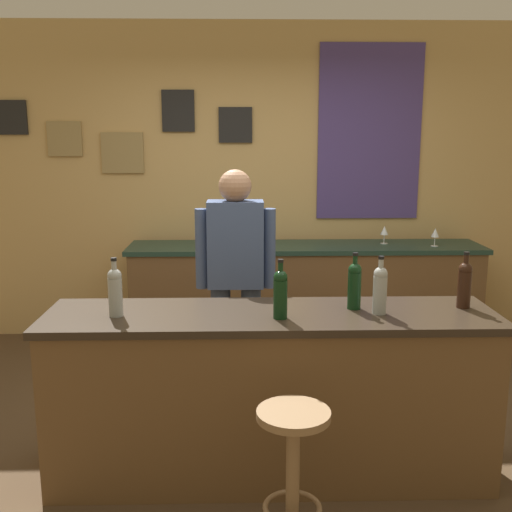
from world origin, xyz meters
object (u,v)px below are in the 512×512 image
bartender (236,275)px  wine_bottle_d (380,288)px  wine_bottle_a (115,290)px  wine_bottle_b (280,292)px  wine_bottle_e (465,283)px  wine_glass_a (384,231)px  bar_stool (293,458)px  wine_glass_b (435,233)px  wine_bottle_c (354,284)px  coffee_mug (206,241)px

bartender → wine_bottle_d: bartender is taller
wine_bottle_a → wine_bottle_b: (0.84, -0.06, 0.00)m
wine_bottle_e → wine_glass_a: wine_bottle_e is taller
bar_stool → wine_bottle_a: (-0.86, 0.61, 0.60)m
wine_bottle_a → wine_glass_b: (2.29, 2.01, -0.05)m
wine_bottle_c → wine_bottle_e: bearing=0.5°
wine_bottle_a → bartender: bearing=54.1°
wine_bottle_a → wine_glass_a: 2.85m
wine_bottle_e → wine_glass_b: wine_bottle_e is taller
wine_glass_b → coffee_mug: wine_glass_b is taller
bar_stool → wine_glass_a: wine_glass_a is taller
wine_bottle_d → wine_bottle_e: bearing=11.8°
bartender → wine_glass_b: (1.68, 1.17, 0.07)m
wine_bottle_b → wine_glass_b: size_ratio=1.97×
bartender → wine_bottle_e: bearing=-30.6°
wine_bottle_a → wine_bottle_b: size_ratio=1.00×
bar_stool → wine_bottle_d: wine_bottle_d is taller
wine_glass_a → coffee_mug: bearing=-176.2°
wine_bottle_b → wine_bottle_e: same height
wine_bottle_c → coffee_mug: 2.14m
wine_bottle_a → wine_bottle_b: bearing=-4.0°
wine_bottle_a → wine_glass_a: (1.89, 2.14, -0.05)m
wine_bottle_b → wine_bottle_c: 0.44m
bar_stool → wine_bottle_e: wine_bottle_e is taller
bar_stool → bartender: bearing=100.1°
bartender → wine_bottle_a: bearing=-125.9°
wine_bottle_b → coffee_mug: (-0.49, 2.10, -0.11)m
wine_bottle_d → wine_glass_b: wine_bottle_d is taller
bar_stool → wine_bottle_c: (0.38, 0.71, 0.60)m
wine_bottle_e → wine_glass_b: size_ratio=1.97×
wine_bottle_b → wine_bottle_c: size_ratio=1.00×
bar_stool → wine_bottle_b: bearing=92.4°
bar_stool → wine_bottle_d: bearing=51.2°
bar_stool → wine_bottle_b: 0.81m
wine_glass_b → bartender: bearing=-145.2°
wine_glass_a → wine_glass_b: bearing=-18.0°
wine_bottle_c → wine_bottle_d: size_ratio=1.00×
wine_bottle_e → wine_glass_b: (0.45, 1.90, -0.05)m
wine_bottle_c → wine_glass_b: (1.05, 1.91, -0.05)m
coffee_mug → wine_bottle_b: bearing=-76.8°
wine_glass_a → bartender: bearing=-134.6°
bartender → wine_bottle_e: size_ratio=5.29×
wine_bottle_d → wine_glass_a: size_ratio=1.97×
bar_stool → wine_bottle_d: size_ratio=2.22×
wine_bottle_d → wine_bottle_c: bearing=140.7°
wine_bottle_b → wine_glass_a: 2.44m
wine_bottle_a → coffee_mug: size_ratio=2.45×
bartender → wine_bottle_e: 1.44m
wine_bottle_d → wine_bottle_a: bearing=-179.7°
bar_stool → wine_glass_a: size_ratio=4.39×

